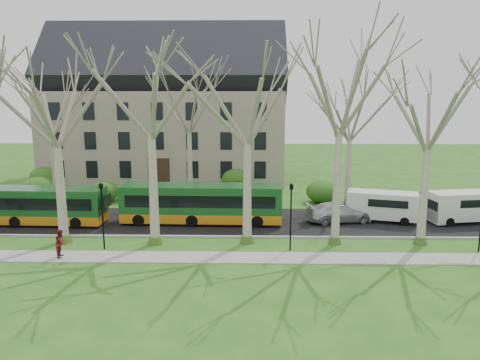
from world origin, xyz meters
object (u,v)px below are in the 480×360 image
van_a (382,207)px  van_b (465,207)px  bus_lead (29,205)px  bus_follow (202,203)px  sedan (339,212)px  pedestrian_b (61,243)px

van_a → van_b: size_ratio=0.95×
van_b → bus_lead: bearing=172.4°
bus_lead → bus_follow: (13.13, 0.52, 0.08)m
van_a → sedan: bearing=-160.2°
bus_lead → van_a: bus_lead is taller
bus_follow → van_a: bearing=4.3°
sedan → bus_follow: bearing=81.4°
bus_follow → pedestrian_b: bearing=-134.3°
bus_follow → pedestrian_b: (-7.86, -7.68, -0.67)m
sedan → van_a: van_a is taller
sedan → van_b: size_ratio=0.93×
van_a → bus_lead: bearing=-162.1°
sedan → van_a: size_ratio=0.97×
bus_lead → bus_follow: bus_follow is taller
van_a → pedestrian_b: (-21.82, -8.39, -0.29)m
sedan → van_b: van_b is taller
sedan → pedestrian_b: pedestrian_b is taller
sedan → van_a: bearing=-96.6°
bus_follow → van_b: 20.25m
bus_lead → van_b: size_ratio=2.08×
bus_follow → pedestrian_b: size_ratio=7.11×
bus_lead → sedan: bearing=4.3°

